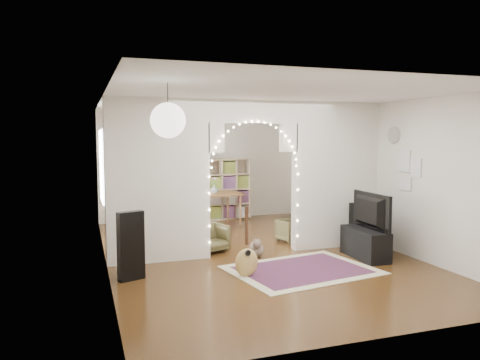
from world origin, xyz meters
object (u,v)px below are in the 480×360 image
object	(u,v)px
dining_chair_left	(211,238)
media_console	(365,244)
dining_table	(214,196)
bookcase	(221,189)
dining_chair_right	(291,230)
floor_speaker	(360,226)
acoustic_guitar	(247,251)

from	to	relation	value
dining_chair_left	media_console	bearing A→B (deg)	-48.91
dining_table	bookcase	bearing A→B (deg)	52.59
bookcase	dining_chair_left	xyz separation A→B (m)	(-1.11, -3.15, -0.52)
dining_table	dining_chair_right	bearing A→B (deg)	-75.73
floor_speaker	dining_chair_left	world-z (taller)	floor_speaker
dining_table	floor_speaker	bearing A→B (deg)	-67.35
media_console	dining_chair_right	world-z (taller)	media_console
floor_speaker	dining_table	bearing A→B (deg)	124.30
acoustic_guitar	dining_table	size ratio (longest dim) A/B	0.67
bookcase	dining_table	xyz separation A→B (m)	(-0.36, -0.69, -0.08)
acoustic_guitar	media_console	xyz separation A→B (m)	(2.28, 0.37, -0.14)
bookcase	dining_table	distance (m)	0.78
acoustic_guitar	bookcase	size ratio (longest dim) A/B	0.58
bookcase	dining_table	world-z (taller)	bookcase
acoustic_guitar	media_console	world-z (taller)	acoustic_guitar
bookcase	dining_chair_left	bearing A→B (deg)	-127.93
acoustic_guitar	bookcase	distance (m)	4.92
media_console	floor_speaker	bearing A→B (deg)	64.86
bookcase	dining_chair_left	size ratio (longest dim) A/B	2.81
bookcase	dining_chair_right	xyz separation A→B (m)	(0.62, -2.85, -0.54)
floor_speaker	bookcase	bearing A→B (deg)	114.78
media_console	bookcase	world-z (taller)	bookcase
bookcase	dining_chair_left	world-z (taller)	bookcase
bookcase	acoustic_guitar	bearing A→B (deg)	-120.32
floor_speaker	dining_table	distance (m)	3.65
media_console	dining_table	distance (m)	4.10
dining_chair_left	dining_chair_right	bearing A→B (deg)	-10.84
dining_chair_right	dining_table	bearing A→B (deg)	101.78
dining_chair_right	media_console	bearing A→B (deg)	-80.30
media_console	dining_table	size ratio (longest dim) A/B	0.76
dining_chair_left	floor_speaker	bearing A→B (deg)	-33.12
media_console	dining_chair_left	distance (m)	2.71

